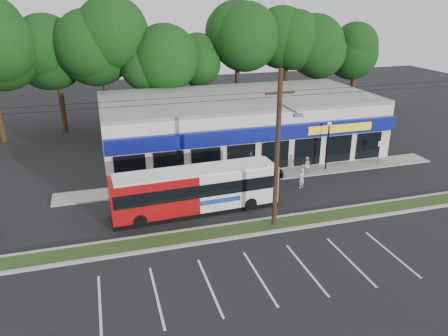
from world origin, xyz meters
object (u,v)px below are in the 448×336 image
lamp_post (328,140)px  pedestrian_a (301,178)px  pedestrian_b (306,165)px  metrobus (195,189)px  sign_post (380,148)px  car_dark (260,172)px  utility_pole (275,147)px

lamp_post → pedestrian_a: (-3.65, -2.80, -1.86)m
pedestrian_b → pedestrian_a: bearing=58.0°
metrobus → pedestrian_a: (8.69, 1.50, -0.81)m
sign_post → pedestrian_a: size_ratio=1.37×
sign_post → pedestrian_b: bearing=-179.4°
car_dark → pedestrian_b: size_ratio=2.54×
utility_pole → metrobus: size_ratio=4.35×
metrobus → car_dark: bearing=30.0°
utility_pole → car_dark: 9.17m
pedestrian_a → utility_pole: bearing=15.6°
utility_pole → lamp_post: (8.17, 7.87, -2.74)m
utility_pole → pedestrian_b: size_ratio=32.60×
lamp_post → car_dark: bearing=-177.2°
lamp_post → pedestrian_a: size_ratio=2.61×
lamp_post → sign_post: (5.00, -0.23, -1.12)m
sign_post → car_dark: (-11.11, -0.07, -0.89)m
metrobus → utility_pole: bearing=-43.2°
pedestrian_b → metrobus: bearing=22.7°
pedestrian_a → pedestrian_b: (1.65, 2.50, -0.05)m
car_dark → metrobus: bearing=117.2°
car_dark → pedestrian_b: pedestrian_b is taller
utility_pole → sign_post: 15.71m
lamp_post → pedestrian_b: bearing=-171.5°
lamp_post → sign_post: lamp_post is taller
pedestrian_b → utility_pole: bearing=52.4°
utility_pole → pedestrian_a: bearing=48.3°
metrobus → car_dark: size_ratio=2.94×
pedestrian_a → lamp_post: bearing=-175.2°
lamp_post → pedestrian_b: (-2.00, -0.30, -1.90)m
lamp_post → utility_pole: bearing=-136.1°
lamp_post → metrobus: size_ratio=0.37×
sign_post → car_dark: sign_post is taller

